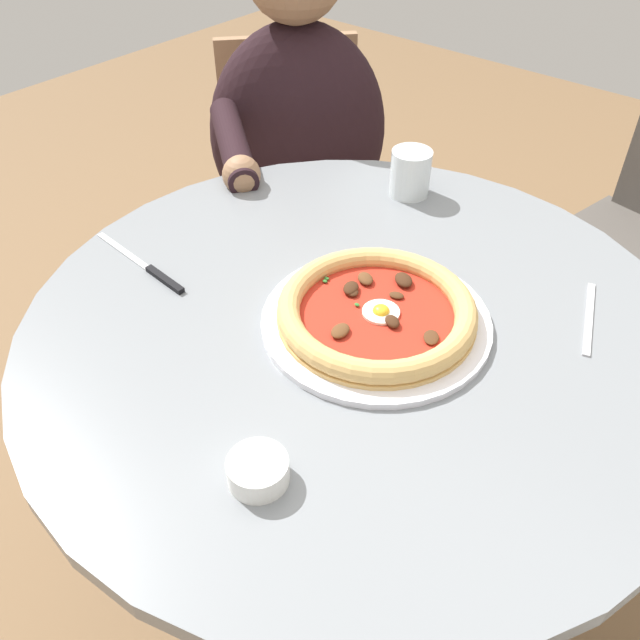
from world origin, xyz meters
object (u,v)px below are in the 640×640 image
object	(u,v)px
cafe_chair_diner	(294,179)
water_glass	(410,175)
fork_utensil	(589,318)
ramekin_capers	(258,470)
steak_knife	(151,270)
diner_person	(299,208)
dining_table	(352,411)
pizza_on_plate	(376,313)

from	to	relation	value
cafe_chair_diner	water_glass	bearing A→B (deg)	154.94
fork_utensil	ramekin_capers	bearing A→B (deg)	71.32
steak_knife	diner_person	distance (m)	0.67
cafe_chair_diner	ramekin_capers	bearing A→B (deg)	130.22
fork_utensil	cafe_chair_diner	size ratio (longest dim) A/B	0.18
steak_knife	ramekin_capers	size ratio (longest dim) A/B	3.27
ramekin_capers	cafe_chair_diner	bearing A→B (deg)	-49.78
dining_table	pizza_on_plate	size ratio (longest dim) A/B	2.96
water_glass	ramekin_capers	world-z (taller)	water_glass
pizza_on_plate	diner_person	size ratio (longest dim) A/B	0.28
dining_table	ramekin_capers	world-z (taller)	ramekin_capers
diner_person	dining_table	bearing A→B (deg)	138.45
diner_person	steak_knife	bearing A→B (deg)	110.88
fork_utensil	cafe_chair_diner	world-z (taller)	cafe_chair_diner
diner_person	cafe_chair_diner	distance (m)	0.13
steak_knife	dining_table	bearing A→B (deg)	-158.92
pizza_on_plate	fork_utensil	bearing A→B (deg)	-137.78
water_glass	fork_utensil	world-z (taller)	water_glass
water_glass	fork_utensil	size ratio (longest dim) A/B	0.52
dining_table	ramekin_capers	xyz separation A→B (m)	(-0.08, 0.28, 0.21)
pizza_on_plate	ramekin_capers	xyz separation A→B (m)	(-0.06, 0.29, -0.00)
dining_table	diner_person	bearing A→B (deg)	-41.55
water_glass	cafe_chair_diner	world-z (taller)	cafe_chair_diner
fork_utensil	diner_person	world-z (taller)	diner_person
diner_person	cafe_chair_diner	size ratio (longest dim) A/B	1.34
dining_table	cafe_chair_diner	size ratio (longest dim) A/B	1.11
fork_utensil	diner_person	distance (m)	0.85
steak_knife	ramekin_capers	distance (m)	0.42
dining_table	cafe_chair_diner	xyz separation A→B (m)	(0.62, -0.56, -0.05)
water_glass	pizza_on_plate	bearing A→B (deg)	117.25
pizza_on_plate	steak_knife	world-z (taller)	pizza_on_plate
pizza_on_plate	diner_person	distance (m)	0.77
dining_table	fork_utensil	world-z (taller)	fork_utensil
pizza_on_plate	cafe_chair_diner	xyz separation A→B (m)	(0.65, -0.55, -0.26)
cafe_chair_diner	steak_knife	bearing A→B (deg)	115.53
dining_table	water_glass	xyz separation A→B (m)	(0.14, -0.33, 0.23)
dining_table	cafe_chair_diner	bearing A→B (deg)	-41.69
ramekin_capers	fork_utensil	xyz separation A→B (m)	(-0.16, -0.49, -0.01)
ramekin_capers	water_glass	bearing A→B (deg)	-70.07
water_glass	cafe_chair_diner	size ratio (longest dim) A/B	0.10
steak_knife	fork_utensil	bearing A→B (deg)	-149.63
steak_knife	diner_person	xyz separation A→B (m)	(0.22, -0.58, -0.25)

